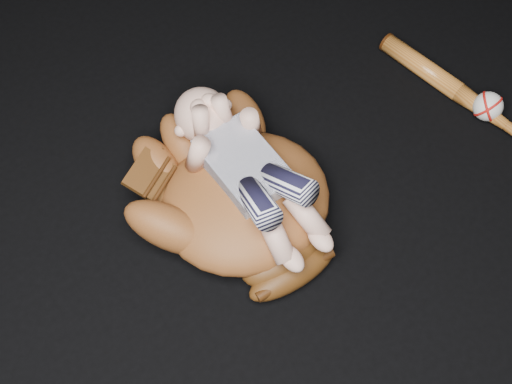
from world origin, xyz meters
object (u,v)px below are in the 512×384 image
baseball_glove (245,196)px  baseball (488,106)px  baseball_bat (468,99)px  newborn_baby (254,173)px

baseball_glove → baseball: size_ratio=7.35×
baseball_bat → baseball: (0.01, -0.04, 0.01)m
baseball_glove → newborn_baby: bearing=4.1°
baseball_bat → baseball: bearing=-78.0°
newborn_baby → baseball: newborn_baby is taller
newborn_baby → baseball: 0.55m
baseball_bat → baseball: 0.05m
baseball_glove → baseball: (0.55, -0.13, -0.04)m
newborn_baby → baseball: size_ratio=6.36×
newborn_baby → baseball_bat: bearing=-6.6°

